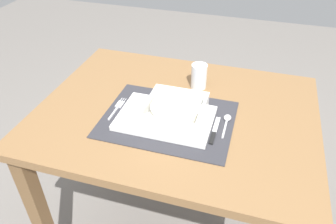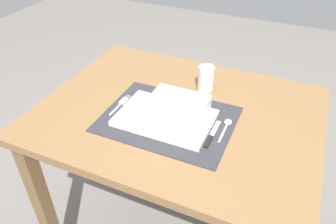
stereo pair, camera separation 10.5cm
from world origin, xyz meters
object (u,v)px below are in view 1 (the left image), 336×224
object	(u,v)px
fork	(118,107)
butter_knife	(214,132)
porridge_bowl	(175,111)
spoon	(227,120)
drinking_glass	(199,77)
dining_table	(176,135)

from	to	relation	value
fork	butter_knife	distance (m)	0.34
porridge_bowl	spoon	world-z (taller)	porridge_bowl
fork	spoon	size ratio (longest dim) A/B	1.11
spoon	drinking_glass	bearing A→B (deg)	128.24
porridge_bowl	butter_knife	distance (m)	0.14
porridge_bowl	fork	bearing A→B (deg)	176.73
spoon	fork	bearing A→B (deg)	-173.33
spoon	drinking_glass	size ratio (longest dim) A/B	1.27
dining_table	porridge_bowl	world-z (taller)	porridge_bowl
fork	butter_knife	xyz separation A→B (m)	(0.34, -0.04, 0.00)
porridge_bowl	drinking_glass	size ratio (longest dim) A/B	2.00
dining_table	butter_knife	world-z (taller)	butter_knife
porridge_bowl	butter_knife	size ratio (longest dim) A/B	1.37
dining_table	spoon	size ratio (longest dim) A/B	7.96
butter_knife	fork	bearing A→B (deg)	172.15
spoon	butter_knife	world-z (taller)	spoon
porridge_bowl	fork	world-z (taller)	porridge_bowl
fork	butter_knife	bearing A→B (deg)	-10.08
fork	drinking_glass	bearing A→B (deg)	38.67
butter_knife	drinking_glass	distance (m)	0.28
butter_knife	spoon	bearing A→B (deg)	65.60
butter_knife	drinking_glass	bearing A→B (deg)	111.30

